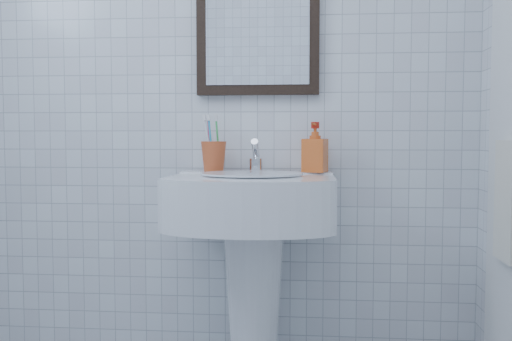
# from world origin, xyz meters

# --- Properties ---
(wall_back) EXTENTS (2.20, 0.02, 2.50)m
(wall_back) POSITION_xyz_m (0.00, 1.20, 1.25)
(wall_back) COLOR silver
(wall_back) RESTS_ON ground
(washbasin) EXTENTS (0.61, 0.45, 0.94)m
(washbasin) POSITION_xyz_m (0.21, 0.99, 0.63)
(washbasin) COLOR white
(washbasin) RESTS_ON ground
(faucet) EXTENTS (0.05, 0.12, 0.13)m
(faucet) POSITION_xyz_m (0.21, 1.10, 0.98)
(faucet) COLOR silver
(faucet) RESTS_ON washbasin
(toothbrush_cup) EXTENTS (0.10, 0.10, 0.12)m
(toothbrush_cup) POSITION_xyz_m (0.04, 1.10, 0.99)
(toothbrush_cup) COLOR #C24E25
(toothbrush_cup) RESTS_ON washbasin
(soap_dispenser) EXTENTS (0.11, 0.11, 0.20)m
(soap_dispenser) POSITION_xyz_m (0.44, 1.11, 1.03)
(soap_dispenser) COLOR #D04D14
(soap_dispenser) RESTS_ON washbasin
(wall_mirror) EXTENTS (0.50, 0.04, 0.62)m
(wall_mirror) POSITION_xyz_m (0.21, 1.18, 1.55)
(wall_mirror) COLOR black
(wall_mirror) RESTS_ON wall_back
(hand_towel) EXTENTS (0.03, 0.16, 0.38)m
(hand_towel) POSITION_xyz_m (1.04, 0.69, 0.87)
(hand_towel) COLOR silver
(hand_towel) RESTS_ON towel_ring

